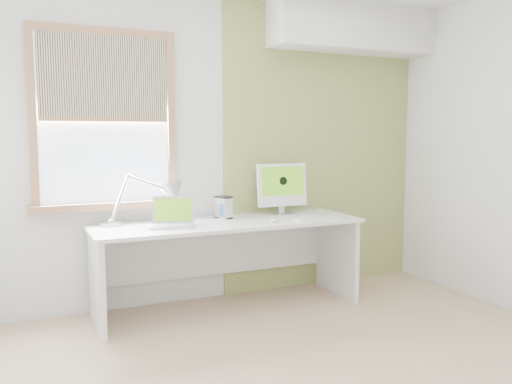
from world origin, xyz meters
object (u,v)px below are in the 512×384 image
imac (282,186)px  external_drive (223,207)px  desk_lamp (162,197)px  desk (226,244)px  laptop (173,219)px

imac → external_drive: bearing=180.0°
desk_lamp → external_drive: bearing=3.8°
desk → desk_lamp: 0.66m
imac → desk_lamp: bearing=-178.2°
laptop → external_drive: (0.49, 0.20, 0.04)m
external_drive → desk_lamp: bearing=-176.2°
laptop → desk: bearing=11.5°
desk → imac: bearing=10.3°
desk_lamp → laptop: (0.04, -0.17, -0.15)m
desk → imac: size_ratio=4.78×
desk → external_drive: size_ratio=11.71×
desk_lamp → laptop: bearing=-76.7°
laptop → imac: size_ratio=0.85×
desk_lamp → laptop: desk_lamp is taller
desk → external_drive: (0.02, 0.10, 0.29)m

